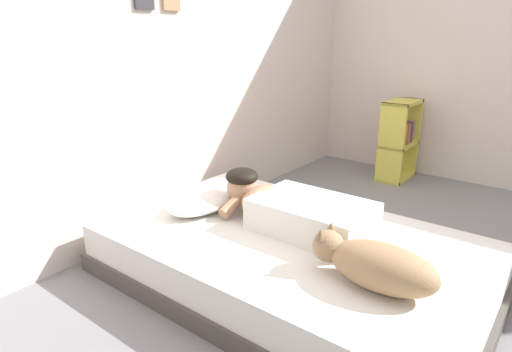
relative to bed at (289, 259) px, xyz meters
The scene contains 10 objects.
ground_plane 0.51m from the bed, 75.08° to the right, with size 13.39×13.39×0.00m, color gray.
back_wall 1.62m from the bed, 83.82° to the left, with size 4.69×0.12×2.50m.
side_wall_right 2.76m from the bed, ahead, with size 0.10×6.21×2.50m, color beige.
bed is the anchor object (origin of this frame).
pillow 0.67m from the bed, 92.35° to the left, with size 0.52×0.32×0.11m, color white.
person_lying 0.29m from the bed, 31.87° to the left, with size 0.43×0.92×0.27m.
dog 0.65m from the bed, 108.59° to the right, with size 0.26×0.57×0.21m.
coffee_cup 0.54m from the bed, 73.11° to the left, with size 0.12×0.09×0.07m.
cell_phone 0.41m from the bed, 73.84° to the right, with size 0.07×0.14×0.01m, color black.
bookshelf 2.19m from the bed, ahead, with size 0.45×0.24×0.75m.
Camera 1 is at (-1.93, -0.69, 1.34)m, focal length 30.30 mm.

